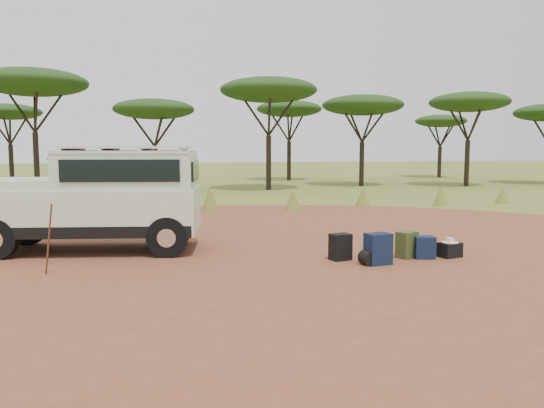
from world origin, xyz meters
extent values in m
plane|color=#596624|center=(0.00, 0.00, 0.00)|extent=(140.00, 140.00, 0.00)
cylinder|color=brown|center=(0.00, 0.00, 0.00)|extent=(23.00, 23.00, 0.01)
cone|color=#596624|center=(-6.00, 8.30, 0.42)|extent=(0.60, 0.60, 0.85)
cone|color=#596624|center=(-3.00, 9.20, 0.35)|extent=(0.60, 0.60, 0.70)
cone|color=#596624|center=(0.00, 8.80, 0.45)|extent=(0.60, 0.60, 0.90)
cone|color=#596624|center=(3.00, 8.40, 0.40)|extent=(0.60, 0.60, 0.80)
cone|color=#596624|center=(6.00, 9.10, 0.38)|extent=(0.60, 0.60, 0.75)
cone|color=#596624|center=(9.00, 8.50, 0.42)|extent=(0.60, 0.60, 0.85)
cone|color=#596624|center=(12.00, 8.90, 0.35)|extent=(0.60, 0.60, 0.70)
cylinder|color=black|center=(-8.00, 19.00, 1.53)|extent=(0.28, 0.28, 3.06)
ellipsoid|color=black|center=(-8.00, 19.00, 5.58)|extent=(5.50, 5.50, 1.38)
cylinder|color=black|center=(-2.00, 18.20, 1.17)|extent=(0.28, 0.28, 2.34)
ellipsoid|color=black|center=(-2.00, 18.20, 4.26)|extent=(4.20, 4.20, 1.05)
cylinder|color=black|center=(4.00, 17.80, 1.46)|extent=(0.28, 0.28, 2.93)
ellipsoid|color=black|center=(4.00, 17.80, 5.33)|extent=(5.20, 5.20, 1.30)
cylinder|color=black|center=(10.00, 19.50, 1.30)|extent=(0.28, 0.28, 2.61)
ellipsoid|color=black|center=(10.00, 19.50, 4.76)|extent=(4.80, 4.80, 1.20)
cylinder|color=black|center=(16.00, 18.00, 1.35)|extent=(0.28, 0.28, 2.70)
ellipsoid|color=black|center=(16.00, 18.00, 4.92)|extent=(4.60, 4.60, 1.15)
cylinder|color=black|center=(-11.00, 26.00, 1.24)|extent=(0.28, 0.28, 2.48)
ellipsoid|color=black|center=(-11.00, 26.00, 4.51)|extent=(4.00, 4.00, 1.00)
cylinder|color=black|center=(7.00, 25.50, 1.35)|extent=(0.28, 0.28, 2.70)
ellipsoid|color=black|center=(7.00, 25.50, 4.92)|extent=(4.50, 4.50, 1.12)
cylinder|color=black|center=(19.00, 26.50, 1.17)|extent=(0.28, 0.28, 2.34)
ellipsoid|color=black|center=(19.00, 26.50, 4.26)|extent=(3.80, 3.80, 0.95)
cube|color=silver|center=(-3.20, 1.89, 0.91)|extent=(4.82, 2.53, 0.97)
cube|color=black|center=(-3.20, 1.89, 0.55)|extent=(4.74, 2.56, 0.25)
cube|color=silver|center=(-2.38, 1.77, 1.78)|extent=(3.08, 2.21, 0.77)
cube|color=silver|center=(-2.38, 1.77, 2.20)|extent=(3.09, 2.24, 0.06)
cube|color=silver|center=(-2.38, 1.77, 2.30)|extent=(2.85, 2.10, 0.05)
cube|color=silver|center=(-4.64, 2.10, 1.50)|extent=(1.93, 2.00, 0.20)
cube|color=black|center=(-3.78, 1.97, 1.82)|extent=(0.39, 1.56, 0.54)
cube|color=black|center=(-2.52, 0.85, 1.82)|extent=(2.40, 0.39, 0.46)
cube|color=black|center=(-2.25, 2.69, 1.82)|extent=(2.40, 0.39, 0.46)
cube|color=black|center=(-0.95, 1.56, 1.78)|extent=(0.27, 1.50, 0.42)
cylinder|color=black|center=(-3.57, 2.85, 1.71)|extent=(0.09, 0.09, 0.84)
cylinder|color=black|center=(-4.80, 2.95, 0.43)|extent=(0.89, 0.41, 0.86)
cylinder|color=black|center=(-1.60, 0.82, 0.43)|extent=(0.89, 0.41, 0.86)
cylinder|color=black|center=(-1.36, 2.45, 0.43)|extent=(0.89, 0.41, 0.86)
cylinder|color=brown|center=(-3.69, -0.38, 0.66)|extent=(0.24, 0.27, 1.32)
cube|color=black|center=(1.85, -0.20, 0.27)|extent=(0.46, 0.39, 0.55)
cube|color=#13213D|center=(2.44, -0.74, 0.31)|extent=(0.53, 0.42, 0.62)
cube|color=#374721|center=(3.27, -0.29, 0.28)|extent=(0.48, 0.42, 0.56)
cube|color=#13213D|center=(3.60, -0.41, 0.23)|extent=(0.46, 0.38, 0.47)
cube|color=black|center=(4.19, -0.41, 0.16)|extent=(0.51, 0.42, 0.32)
cylinder|color=black|center=(2.23, -0.75, 0.14)|extent=(0.34, 0.34, 0.29)
cylinder|color=beige|center=(4.19, -0.41, 0.32)|extent=(0.34, 0.34, 0.01)
cylinder|color=beige|center=(4.19, -0.41, 0.37)|extent=(0.17, 0.17, 0.08)
camera|label=1|loc=(-1.69, -10.33, 2.30)|focal=35.00mm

